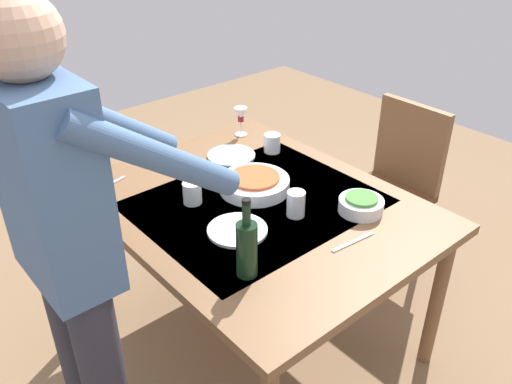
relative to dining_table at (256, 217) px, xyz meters
name	(u,v)px	position (x,y,z in m)	size (l,w,h in m)	color
ground_plane	(256,332)	(0.00, 0.00, -0.67)	(6.00, 6.00, 0.00)	#846647
dining_table	(256,217)	(0.00, 0.00, 0.00)	(1.38, 1.10, 0.74)	brown
chair_near	(395,179)	(-0.04, -0.93, -0.14)	(0.40, 0.40, 0.91)	#523019
person_server	(71,248)	(-0.12, 0.81, 0.30)	(0.42, 0.61, 1.69)	#2D2D38
wine_bottle	(247,247)	(-0.33, 0.32, 0.18)	(0.07, 0.07, 0.30)	black
wine_glass_left	(241,116)	(0.56, -0.38, 0.17)	(0.07, 0.07, 0.15)	white
water_cup_near_left	(272,143)	(0.31, -0.37, 0.11)	(0.08, 0.08, 0.09)	silver
water_cup_near_right	(192,193)	(0.17, 0.20, 0.12)	(0.08, 0.08, 0.09)	silver
water_cup_far_left	(296,204)	(-0.17, -0.06, 0.12)	(0.07, 0.07, 0.11)	silver
serving_bowl_pasta	(254,183)	(0.08, -0.06, 0.10)	(0.30, 0.30, 0.07)	silver
side_bowl_salad	(361,204)	(-0.32, -0.27, 0.10)	(0.18, 0.18, 0.07)	silver
dinner_plate_near	(231,155)	(0.40, -0.18, 0.08)	(0.23, 0.23, 0.01)	silver
dinner_plate_far	(237,230)	(-0.11, 0.19, 0.08)	(0.23, 0.23, 0.01)	silver
table_knife	(353,242)	(-0.44, -0.09, 0.07)	(0.01, 0.20, 0.01)	silver
table_fork	(109,185)	(0.53, 0.39, 0.07)	(0.01, 0.18, 0.01)	silver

